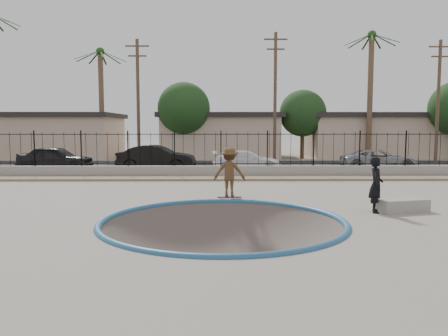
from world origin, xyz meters
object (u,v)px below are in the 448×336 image
videographer (376,185)px  concrete_ledge (402,205)px  skateboard (229,197)px  car_d (379,160)px  skater (229,175)px  car_b (157,158)px  car_a (56,158)px  car_c (247,161)px

videographer → concrete_ledge: videographer is taller
skateboard → car_d: 14.07m
skater → concrete_ledge: 6.04m
skateboard → skater: bearing=177.3°
concrete_ledge → car_d: car_d is taller
videographer → car_b: size_ratio=0.37×
concrete_ledge → car_d: (3.99, 12.86, 0.48)m
car_a → car_d: car_a is taller
concrete_ledge → car_b: size_ratio=0.34×
concrete_ledge → car_a: 20.37m
skater → car_d: size_ratio=0.40×
skater → videographer: 5.25m
concrete_ledge → skater: bearing=155.8°
car_b → car_d: size_ratio=1.02×
videographer → car_b: bearing=47.2°
skater → concrete_ledge: size_ratio=1.15×
skateboard → car_b: size_ratio=0.19×
skateboard → car_d: (9.46, 10.40, 0.61)m
skater → car_b: bearing=-62.1°
skater → car_d: bearing=-126.4°
skater → car_a: size_ratio=0.41×
concrete_ledge → car_c: 13.52m
car_a → car_b: car_b is taller
car_b → skater: bearing=-153.5°
car_a → car_d: (19.78, 0.00, -0.12)m
skateboard → car_a: car_a is taller
skater → car_c: bearing=-91.3°
car_b → concrete_ledge: bearing=-138.5°
skater → car_a: skater is taller
car_b → skateboard: bearing=-153.5°
skater → skateboard: 0.85m
concrete_ledge → car_c: (-4.16, 12.86, 0.45)m
videographer → car_c: 13.43m
car_b → car_d: car_b is taller
car_a → car_b: 6.12m
skater → car_d: 14.06m
concrete_ledge → car_c: bearing=107.9°
skater → car_a: (-10.32, 10.40, -0.13)m
concrete_ledge → car_c: size_ratio=0.38×
skater → car_a: 14.65m
car_a → skater: bearing=-134.2°
skateboard → car_b: bearing=109.3°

